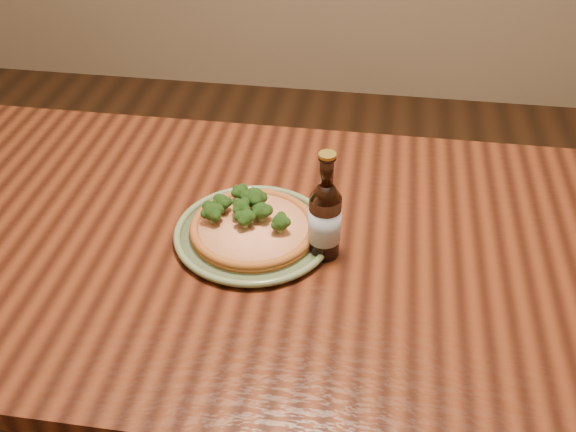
# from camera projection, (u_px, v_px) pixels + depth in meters

# --- Properties ---
(table) EXTENTS (1.60, 0.90, 0.75)m
(table) POSITION_uv_depth(u_px,v_px,m) (211.00, 272.00, 1.37)
(table) COLOR #4E2210
(table) RESTS_ON ground
(plate) EXTENTS (0.31, 0.31, 0.02)m
(plate) POSITION_uv_depth(u_px,v_px,m) (254.00, 233.00, 1.31)
(plate) COLOR #617450
(plate) RESTS_ON table
(pizza) EXTENTS (0.25, 0.25, 0.07)m
(pizza) POSITION_uv_depth(u_px,v_px,m) (252.00, 225.00, 1.30)
(pizza) COLOR #985522
(pizza) RESTS_ON plate
(beer_bottle) EXTENTS (0.06, 0.06, 0.22)m
(beer_bottle) POSITION_uv_depth(u_px,v_px,m) (325.00, 218.00, 1.23)
(beer_bottle) COLOR black
(beer_bottle) RESTS_ON table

